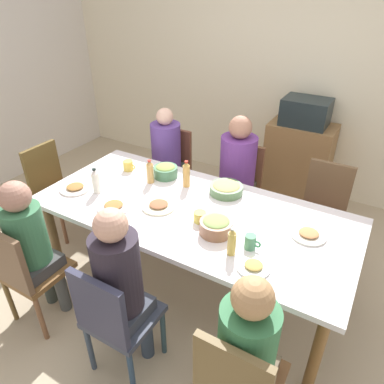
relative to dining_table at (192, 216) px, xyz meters
The scene contains 33 objects.
ground_plane 0.69m from the dining_table, ahead, with size 7.11×7.11×0.00m, color tan.
wall_back 2.22m from the dining_table, 90.00° to the left, with size 6.17×0.12×2.60m, color beige.
dining_table is the anchor object (origin of this frame).
chair_0 1.24m from the dining_table, 49.10° to the left, with size 0.40×0.40×0.90m.
chair_1 1.24m from the dining_table, 49.10° to the right, with size 0.40×0.40×0.90m.
person_1 1.16m from the dining_table, 46.13° to the right, with size 0.30×0.30×1.15m.
chair_2 0.95m from the dining_table, 90.00° to the left, with size 0.40×0.40×0.90m.
person_2 0.84m from the dining_table, 90.00° to the left, with size 0.33×0.33×1.23m.
chair_3 1.60m from the dining_table, behind, with size 0.40×0.40×0.90m.
chair_4 0.95m from the dining_table, 90.00° to the right, with size 0.40×0.40×0.90m.
person_4 0.84m from the dining_table, 90.00° to the right, with size 0.30×0.30×1.24m.
chair_5 1.24m from the dining_table, 130.90° to the left, with size 0.40×0.40×0.90m.
person_5 1.16m from the dining_table, 133.84° to the left, with size 0.30×0.30×1.17m.
chair_6 1.24m from the dining_table, 130.90° to the right, with size 0.40×0.40×0.90m.
person_6 1.16m from the dining_table, 133.90° to the right, with size 0.30×0.30×1.17m.
plate_0 0.86m from the dining_table, ahead, with size 0.24×0.24×0.04m.
plate_1 0.74m from the dining_table, 29.79° to the right, with size 0.20×0.20×0.04m.
plate_2 0.60m from the dining_table, 151.38° to the right, with size 0.26×0.26×0.04m.
plate_3 1.01m from the dining_table, 166.58° to the right, with size 0.25×0.25×0.04m.
plate_4 0.27m from the dining_table, 155.82° to the right, with size 0.26×0.26×0.04m.
bowl_0 0.38m from the dining_table, 70.45° to the left, with size 0.27×0.27×0.09m.
bowl_1 0.36m from the dining_table, 30.64° to the right, with size 0.23×0.23×0.12m.
bowl_2 0.58m from the dining_table, 144.39° to the left, with size 0.21×0.21×0.11m.
cup_0 0.60m from the dining_table, 20.23° to the right, with size 0.11×0.07×0.10m.
cup_1 0.20m from the dining_table, 39.99° to the right, with size 0.12×0.09×0.08m.
cup_2 0.86m from the dining_table, 162.42° to the left, with size 0.12×0.09×0.09m.
cup_3 0.65m from the dining_table, 134.57° to the right, with size 0.11×0.07×0.08m.
bottle_0 0.39m from the dining_table, 127.81° to the left, with size 0.06×0.06×0.23m.
bottle_1 0.57m from the dining_table, 160.90° to the left, with size 0.06×0.06×0.21m.
bottle_2 0.59m from the dining_table, 33.87° to the right, with size 0.05×0.05×0.20m.
bottle_3 0.83m from the dining_table, 167.51° to the right, with size 0.06×0.06×0.22m.
side_cabinet 1.88m from the dining_table, 79.88° to the left, with size 0.70×0.44×0.90m, color olive.
microwave 1.90m from the dining_table, 79.88° to the left, with size 0.48×0.36×0.28m, color #1F2A2D.
Camera 1 is at (1.13, -1.94, 2.26)m, focal length 33.32 mm.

